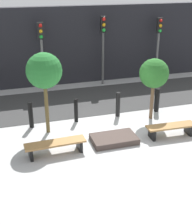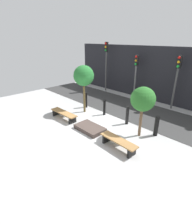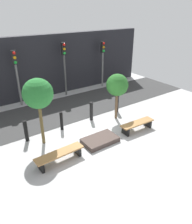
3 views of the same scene
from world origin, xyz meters
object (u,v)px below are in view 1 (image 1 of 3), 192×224
Objects in this scene: tree_behind_left_bench at (44,71)px; bollard_center at (118,104)px; bench_right at (171,128)px; bollard_far_left at (31,115)px; bollard_left at (76,110)px; traffic_light_mid_west at (42,44)px; bench_left at (55,145)px; tree_behind_right_bench at (154,74)px; planter_bed at (114,139)px; traffic_light_mid_east at (103,38)px; traffic_light_east at (159,37)px; bollard_right at (157,100)px.

bollard_center is (2.94, 0.58, -1.80)m from tree_behind_left_bench.
bollard_far_left reaches higher than bench_right.
traffic_light_mid_west reaches higher than bollard_left.
traffic_light_mid_west is (0.54, 4.62, -0.03)m from tree_behind_left_bench.
tree_behind_left_bench is at bearing -168.77° from bollard_center.
bench_left is 1.92× the size of bollard_center.
tree_behind_right_bench is 2.57× the size of bollard_left.
tree_behind_right_bench is 3.30m from bollard_left.
planter_bed is at bearing -33.85° from tree_behind_left_bench.
bench_left is at bearing -76.07° from bollard_far_left.
planter_bed is 2.20m from bollard_center.
tree_behind_left_bench is 2.88× the size of bollard_center.
traffic_light_mid_east is at bearing 80.63° from bollard_center.
bench_left is at bearing -159.01° from tree_behind_right_bench.
bench_right is 6.57m from traffic_light_mid_east.
bollard_center reaches higher than bench_left.
traffic_light_mid_west is (1.08, 4.04, 1.78)m from bollard_far_left.
tree_behind_right_bench is 0.74× the size of traffic_light_mid_west.
bollard_left is 0.93× the size of bollard_center.
traffic_light_east is (2.54, 6.21, 1.96)m from bench_right.
bollard_right is at bearing 47.30° from tree_behind_right_bench.
tree_behind_right_bench reaches higher than planter_bed.
bollard_far_left is at bearing 172.89° from tree_behind_right_bench.
traffic_light_east reaches higher than planter_bed.
tree_behind_right_bench is (4.15, 1.59, 1.54)m from bench_left.
bollard_far_left is at bearing 180.00° from bollard_right.
tree_behind_right_bench is (0.00, 1.59, 1.54)m from bench_right.
bollard_left is (-2.94, 0.58, -1.38)m from tree_behind_right_bench.
bollard_far_left is 4.54m from traffic_light_mid_west.
bollard_left is at bearing 25.92° from tree_behind_left_bench.
traffic_light_mid_west is at bearing 104.34° from planter_bed.
bench_right is at bearing -59.84° from traffic_light_mid_west.
bollard_center is (-1.20, 2.17, 0.20)m from bench_right.
bollard_center is at bearing 0.00° from bollard_left.
planter_bed is at bearing -104.34° from traffic_light_mid_east.
bench_right is 1.76× the size of bollard_center.
traffic_light_mid_west reaches higher than bollard_right.
traffic_light_mid_west is at bearing 120.81° from bollard_center.
bollard_center is at bearing -99.37° from traffic_light_mid_east.
bench_left is 1.94× the size of bollard_far_left.
planter_bed is 0.52× the size of tree_behind_left_bench.
tree_behind_right_bench is at bearing -25.92° from bollard_center.
bollard_center reaches higher than bollard_left.
bench_left is 0.67× the size of tree_behind_left_bench.
traffic_light_east is at bearing 29.20° from bollard_far_left.
traffic_light_east is (6.68, 6.21, 1.96)m from bench_left.
bollard_center is 0.31× the size of traffic_light_mid_west.
bollard_right reaches higher than planter_bed.
bench_left is 2.55m from tree_behind_left_bench.
planter_bed is 3.30m from bollard_far_left.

